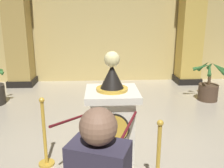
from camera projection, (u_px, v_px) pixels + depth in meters
ground_plane at (115, 159)px, 3.88m from camera, size 11.88×11.88×0.00m
back_wall at (105, 31)px, 8.29m from camera, size 11.88×0.16×3.45m
pedestal_clock at (112, 117)px, 3.80m from camera, size 0.80×0.80×1.69m
stanchion_near at (45, 142)px, 3.64m from camera, size 0.24×0.24×1.07m
stanchion_far at (158, 168)px, 3.05m from camera, size 0.24×0.24×1.00m
velvet_rope at (96, 125)px, 3.23m from camera, size 1.15×1.14×0.22m
column_left at (18, 34)px, 7.69m from camera, size 0.84×0.84×3.31m
column_right at (190, 34)px, 7.97m from camera, size 0.82×0.82×3.31m
potted_palm_right at (208, 88)px, 6.53m from camera, size 0.90×0.83×1.10m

